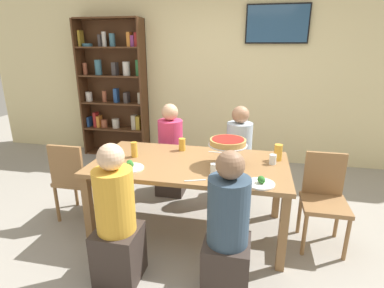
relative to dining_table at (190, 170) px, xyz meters
The scene contains 21 objects.
ground_plane 0.66m from the dining_table, ahead, with size 12.00×12.00×0.00m, color gray.
rear_partition 2.32m from the dining_table, 90.00° to the left, with size 8.00×0.12×2.80m, color beige.
dining_table is the anchor object (origin of this frame).
bookshelf 2.69m from the dining_table, 130.47° to the left, with size 1.10×0.30×2.21m.
television 2.67m from the dining_table, 69.00° to the left, with size 0.88×0.05×0.53m.
diner_far_left 0.88m from the dining_table, 118.30° to the left, with size 0.34×0.34×1.15m.
diner_near_right 0.90m from the dining_table, 59.82° to the right, with size 0.34×0.34×1.15m.
diner_near_left 0.90m from the dining_table, 117.25° to the right, with size 0.34×0.34×1.15m.
diner_far_right 0.92m from the dining_table, 62.15° to the left, with size 0.34×0.34×1.15m.
chair_head_east 1.27m from the dining_table, ahead, with size 0.40×0.40×0.87m.
chair_head_west 1.25m from the dining_table, behind, with size 0.40×0.40×0.87m.
deep_dish_pizza_stand 0.46m from the dining_table, ahead, with size 0.36×0.36×0.26m.
salad_plate_near_diner 0.57m from the dining_table, 151.37° to the right, with size 0.24×0.24×0.07m.
salad_plate_far_diner 0.77m from the dining_table, 28.87° to the right, with size 0.23×0.23×0.07m.
beer_glass_amber_tall 0.38m from the dining_table, 115.93° to the left, with size 0.07×0.07×0.13m, color gold.
beer_glass_amber_short 0.87m from the dining_table, 15.36° to the left, with size 0.08×0.08×0.16m, color gold.
beer_glass_amber_spare 0.59m from the dining_table, behind, with size 0.06×0.06×0.15m, color gold.
water_glass_clear_near 0.38m from the dining_table, 41.89° to the right, with size 0.06×0.06×0.10m, color white.
water_glass_clear_far 0.79m from the dining_table, ahead, with size 0.07×0.07×0.09m, color white.
cutlery_fork_near 0.40m from the dining_table, 55.77° to the left, with size 0.18×0.02×0.01m, color silver.
cutlery_knife_near 0.43m from the dining_table, 71.81° to the right, with size 0.18×0.02×0.01m, color silver.
Camera 1 is at (0.58, -2.66, 1.81)m, focal length 28.47 mm.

